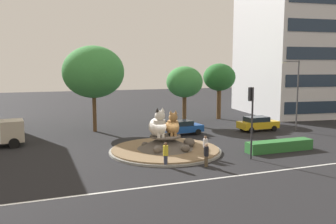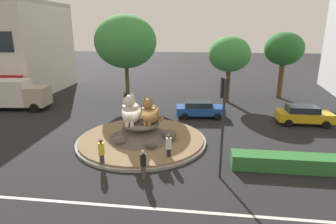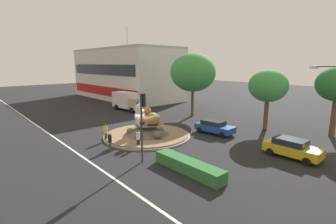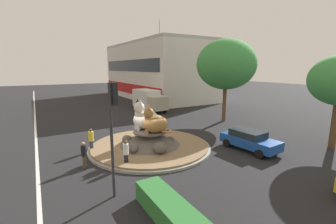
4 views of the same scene
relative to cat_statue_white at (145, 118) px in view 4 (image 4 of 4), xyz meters
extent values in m
plane|color=black|center=(0.67, 0.12, -2.29)|extent=(160.00, 160.00, 0.00)
cube|color=silver|center=(0.67, -7.66, -2.29)|extent=(112.00, 0.20, 0.01)
cylinder|color=gray|center=(0.67, 0.12, -2.20)|extent=(9.41, 9.41, 0.18)
cylinder|color=#846B4C|center=(0.67, 0.12, -2.05)|extent=(9.03, 9.03, 0.12)
cone|color=#564F47|center=(0.67, 0.12, -1.44)|extent=(4.71, 4.71, 1.10)
cylinder|color=#564F47|center=(0.67, 0.12, -0.95)|extent=(2.59, 2.59, 0.12)
ellipsoid|color=#564F47|center=(2.77, -0.10, -1.60)|extent=(0.98, 1.01, 0.78)
ellipsoid|color=#564F47|center=(1.17, 1.73, -1.72)|extent=(0.68, 0.49, 0.54)
ellipsoid|color=#564F47|center=(-0.81, 1.15, -1.76)|extent=(0.58, 0.48, 0.46)
ellipsoid|color=#564F47|center=(-0.46, -1.36, -1.67)|extent=(0.82, 0.76, 0.65)
ellipsoid|color=#564F47|center=(1.74, -1.71, -1.68)|extent=(0.78, 0.64, 0.62)
ellipsoid|color=silver|center=(-0.01, 0.11, -0.13)|extent=(1.41, 2.15, 1.54)
cylinder|color=silver|center=(0.00, -0.31, 0.05)|extent=(1.03, 1.03, 0.96)
sphere|color=silver|center=(0.01, -0.46, 0.89)|extent=(0.85, 0.85, 0.85)
torus|color=silver|center=(0.31, 0.99, -0.74)|extent=(1.08, 1.08, 0.19)
cone|color=silver|center=(0.24, -0.45, 1.38)|extent=(0.36, 0.36, 0.35)
cone|color=black|center=(-0.23, -0.47, 1.38)|extent=(0.36, 0.36, 0.35)
cylinder|color=silver|center=(0.19, -0.65, -0.70)|extent=(0.27, 0.27, 0.38)
cylinder|color=silver|center=(-0.16, -0.66, -0.70)|extent=(0.27, 0.27, 0.38)
ellipsoid|color=#9E703D|center=(1.36, 0.27, -0.22)|extent=(1.54, 2.06, 1.35)
cylinder|color=#9E703D|center=(1.28, -0.10, -0.07)|extent=(1.04, 1.04, 0.84)
sphere|color=#9E703D|center=(1.25, -0.23, 0.67)|extent=(0.74, 0.74, 0.74)
torus|color=#9E703D|center=(1.81, 0.94, -0.76)|extent=(0.87, 0.87, 0.17)
cone|color=#9E703D|center=(1.45, -0.27, 1.10)|extent=(0.36, 0.36, 0.30)
cone|color=#9E703D|center=(1.05, -0.19, 1.10)|extent=(0.36, 0.36, 0.30)
cylinder|color=#9E703D|center=(1.37, -0.43, -0.73)|extent=(0.24, 0.24, 0.34)
cylinder|color=#9E703D|center=(1.07, -0.36, -0.73)|extent=(0.24, 0.24, 0.34)
cylinder|color=#2D2D33|center=(6.09, -4.43, 0.49)|extent=(0.14, 0.14, 5.57)
cube|color=black|center=(6.05, -4.21, 2.75)|extent=(0.36, 0.30, 1.05)
sphere|color=#360606|center=(6.03, -4.13, 3.07)|extent=(0.18, 0.18, 0.18)
sphere|color=#392706|center=(6.03, -4.13, 2.75)|extent=(0.18, 0.18, 0.18)
sphere|color=green|center=(6.03, -4.13, 2.44)|extent=(0.18, 0.18, 0.18)
cube|color=silver|center=(-27.66, 15.12, 3.02)|extent=(27.90, 12.59, 10.63)
cube|color=#B21919|center=(-27.57, 8.98, -0.17)|extent=(26.61, 0.53, 1.91)
cube|color=#19232D|center=(-27.57, 9.00, 4.30)|extent=(25.50, 0.47, 2.13)
cube|color=#B2B2AD|center=(-27.66, 15.12, 8.59)|extent=(27.90, 12.59, 0.50)
cylinder|color=#4C4C51|center=(-28.99, 16.73, 11.36)|extent=(0.10, 0.10, 5.04)
cube|color=#2D7033|center=(9.89, -3.00, -1.84)|extent=(6.12, 1.20, 0.90)
cylinder|color=brown|center=(-3.41, 11.69, -0.34)|extent=(0.42, 0.42, 3.91)
ellipsoid|color=#3D8E42|center=(-3.41, 11.69, 4.28)|extent=(6.67, 6.67, 5.67)
cylinder|color=brown|center=(7.77, 12.60, -0.54)|extent=(0.50, 0.50, 3.50)
cylinder|color=brown|center=(1.91, -5.05, -1.90)|extent=(0.25, 0.25, 0.79)
cylinder|color=black|center=(1.91, -5.05, -1.17)|extent=(0.33, 0.33, 0.68)
sphere|color=tan|center=(1.91, -5.05, -0.71)|extent=(0.23, 0.23, 0.23)
cylinder|color=#33384C|center=(-0.82, -4.04, -1.88)|extent=(0.28, 0.28, 0.83)
cylinder|color=yellow|center=(-0.82, -4.04, -1.11)|extent=(0.37, 0.37, 0.72)
sphere|color=brown|center=(-0.82, -4.04, -0.63)|extent=(0.24, 0.24, 0.24)
cylinder|color=black|center=(3.02, -2.70, -1.89)|extent=(0.27, 0.27, 0.80)
cylinder|color=silver|center=(3.02, -2.70, -1.14)|extent=(0.36, 0.36, 0.70)
sphere|color=brown|center=(3.02, -2.70, -0.67)|extent=(0.23, 0.23, 0.23)
cube|color=#19479E|center=(4.88, 6.55, -1.62)|extent=(4.56, 2.21, 0.69)
cube|color=#19232D|center=(4.66, 6.53, -1.03)|extent=(2.61, 1.83, 0.49)
cylinder|color=black|center=(6.25, 7.59, -1.97)|extent=(0.66, 0.27, 0.64)
cylinder|color=black|center=(6.41, 5.76, -1.97)|extent=(0.66, 0.27, 0.64)
cylinder|color=black|center=(3.34, 7.34, -1.97)|extent=(0.66, 0.27, 0.64)
cylinder|color=black|center=(3.50, 5.51, -1.97)|extent=(0.66, 0.27, 0.64)
cube|color=#B7AD99|center=(-11.50, 7.14, -0.90)|extent=(2.11, 2.48, 1.89)
cube|color=silver|center=(-14.67, 6.86, -0.56)|extent=(4.64, 2.71, 2.57)
cylinder|color=black|center=(-11.54, 8.30, -1.84)|extent=(0.92, 0.38, 0.90)
cylinder|color=black|center=(-11.33, 5.99, -1.84)|extent=(0.92, 0.38, 0.90)
cylinder|color=black|center=(-15.72, 7.93, -1.84)|extent=(0.92, 0.38, 0.90)
cylinder|color=black|center=(-15.52, 5.62, -1.84)|extent=(0.92, 0.38, 0.90)
camera|label=1|loc=(-9.15, -26.76, 4.79)|focal=37.17mm
camera|label=2|loc=(4.92, -18.49, 5.68)|focal=29.81mm
camera|label=3|loc=(21.55, -15.31, 5.56)|focal=26.22mm
camera|label=4|loc=(16.39, -7.33, 3.94)|focal=24.71mm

